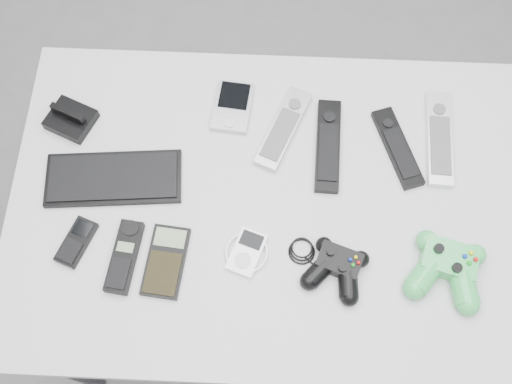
{
  "coord_description": "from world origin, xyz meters",
  "views": [
    {
      "loc": [
        0.02,
        -0.53,
        1.98
      ],
      "look_at": [
        -0.0,
        -0.03,
        0.81
      ],
      "focal_mm": 42.0,
      "sensor_mm": 36.0,
      "label": 1
    }
  ],
  "objects_px": {
    "remote_black_a": "(328,145)",
    "controller_green": "(448,267)",
    "remote_black_b": "(397,147)",
    "calculator": "(166,261)",
    "pda": "(233,107)",
    "remote_silver_b": "(439,138)",
    "mobile_phone": "(76,242)",
    "pda_keyboard": "(114,178)",
    "remote_silver_a": "(284,128)",
    "controller_black": "(337,267)",
    "desk": "(280,213)",
    "cordless_handset": "(124,257)",
    "mp3_player": "(247,252)"
  },
  "relations": [
    {
      "from": "mobile_phone",
      "to": "controller_green",
      "type": "xyz_separation_m",
      "value": [
        0.76,
        -0.03,
        0.02
      ]
    },
    {
      "from": "remote_silver_b",
      "to": "calculator",
      "type": "bearing_deg",
      "value": -149.52
    },
    {
      "from": "cordless_handset",
      "to": "controller_black",
      "type": "relative_size",
      "value": 0.73
    },
    {
      "from": "remote_silver_a",
      "to": "controller_green",
      "type": "distance_m",
      "value": 0.46
    },
    {
      "from": "remote_black_b",
      "to": "mobile_phone",
      "type": "bearing_deg",
      "value": -179.37
    },
    {
      "from": "pda_keyboard",
      "to": "controller_black",
      "type": "relative_size",
      "value": 1.4
    },
    {
      "from": "pda_keyboard",
      "to": "remote_black_a",
      "type": "bearing_deg",
      "value": 7.17
    },
    {
      "from": "remote_black_a",
      "to": "calculator",
      "type": "distance_m",
      "value": 0.43
    },
    {
      "from": "remote_silver_a",
      "to": "remote_black_b",
      "type": "bearing_deg",
      "value": 14.04
    },
    {
      "from": "desk",
      "to": "controller_black",
      "type": "relative_size",
      "value": 5.62
    },
    {
      "from": "remote_black_a",
      "to": "remote_silver_b",
      "type": "bearing_deg",
      "value": 8.47
    },
    {
      "from": "calculator",
      "to": "remote_black_a",
      "type": "bearing_deg",
      "value": 46.0
    },
    {
      "from": "desk",
      "to": "remote_black_a",
      "type": "distance_m",
      "value": 0.19
    },
    {
      "from": "mp3_player",
      "to": "controller_black",
      "type": "xyz_separation_m",
      "value": [
        0.18,
        -0.03,
        0.01
      ]
    },
    {
      "from": "pda",
      "to": "controller_green",
      "type": "distance_m",
      "value": 0.58
    },
    {
      "from": "cordless_handset",
      "to": "pda",
      "type": "bearing_deg",
      "value": 68.17
    },
    {
      "from": "mobile_phone",
      "to": "cordless_handset",
      "type": "distance_m",
      "value": 0.11
    },
    {
      "from": "calculator",
      "to": "pda_keyboard",
      "type": "bearing_deg",
      "value": 132.07
    },
    {
      "from": "mp3_player",
      "to": "mobile_phone",
      "type": "bearing_deg",
      "value": -161.96
    },
    {
      "from": "mobile_phone",
      "to": "controller_black",
      "type": "xyz_separation_m",
      "value": [
        0.54,
        -0.03,
        0.01
      ]
    },
    {
      "from": "calculator",
      "to": "controller_black",
      "type": "relative_size",
      "value": 0.73
    },
    {
      "from": "remote_black_b",
      "to": "controller_green",
      "type": "bearing_deg",
      "value": -92.62
    },
    {
      "from": "pda",
      "to": "calculator",
      "type": "distance_m",
      "value": 0.39
    },
    {
      "from": "remote_black_a",
      "to": "controller_green",
      "type": "distance_m",
      "value": 0.36
    },
    {
      "from": "pda_keyboard",
      "to": "remote_black_a",
      "type": "xyz_separation_m",
      "value": [
        0.46,
        0.1,
        0.0
      ]
    },
    {
      "from": "remote_black_b",
      "to": "calculator",
      "type": "bearing_deg",
      "value": -169.53
    },
    {
      "from": "mobile_phone",
      "to": "controller_green",
      "type": "relative_size",
      "value": 0.64
    },
    {
      "from": "desk",
      "to": "mp3_player",
      "type": "xyz_separation_m",
      "value": [
        -0.07,
        -0.12,
        0.08
      ]
    },
    {
      "from": "pda_keyboard",
      "to": "mobile_phone",
      "type": "xyz_separation_m",
      "value": [
        -0.06,
        -0.15,
        -0.0
      ]
    },
    {
      "from": "pda",
      "to": "remote_silver_b",
      "type": "height_order",
      "value": "remote_silver_b"
    },
    {
      "from": "remote_silver_a",
      "to": "remote_silver_b",
      "type": "xyz_separation_m",
      "value": [
        0.35,
        -0.01,
        0.0
      ]
    },
    {
      "from": "mp3_player",
      "to": "pda_keyboard",
      "type": "bearing_deg",
      "value": 171.59
    },
    {
      "from": "remote_silver_a",
      "to": "remote_silver_b",
      "type": "height_order",
      "value": "same"
    },
    {
      "from": "controller_black",
      "to": "remote_silver_b",
      "type": "bearing_deg",
      "value": 72.64
    },
    {
      "from": "desk",
      "to": "remote_silver_a",
      "type": "height_order",
      "value": "remote_silver_a"
    },
    {
      "from": "pda",
      "to": "remote_black_b",
      "type": "relative_size",
      "value": 0.65
    },
    {
      "from": "controller_green",
      "to": "desk",
      "type": "bearing_deg",
      "value": 172.88
    },
    {
      "from": "controller_black",
      "to": "desk",
      "type": "bearing_deg",
      "value": 148.06
    },
    {
      "from": "pda",
      "to": "controller_green",
      "type": "xyz_separation_m",
      "value": [
        0.45,
        -0.36,
        0.02
      ]
    },
    {
      "from": "controller_green",
      "to": "mp3_player",
      "type": "bearing_deg",
      "value": -167.64
    },
    {
      "from": "pda_keyboard",
      "to": "pda",
      "type": "relative_size",
      "value": 2.28
    },
    {
      "from": "mp3_player",
      "to": "controller_black",
      "type": "height_order",
      "value": "controller_black"
    },
    {
      "from": "desk",
      "to": "remote_black_b",
      "type": "xyz_separation_m",
      "value": [
        0.25,
        0.14,
        0.08
      ]
    },
    {
      "from": "pda_keyboard",
      "to": "mobile_phone",
      "type": "height_order",
      "value": "same"
    },
    {
      "from": "remote_black_b",
      "to": "mp3_player",
      "type": "relative_size",
      "value": 2.07
    },
    {
      "from": "controller_black",
      "to": "cordless_handset",
      "type": "bearing_deg",
      "value": -161.19
    },
    {
      "from": "remote_silver_b",
      "to": "calculator",
      "type": "relative_size",
      "value": 1.53
    },
    {
      "from": "pda",
      "to": "calculator",
      "type": "height_order",
      "value": "pda"
    },
    {
      "from": "remote_black_a",
      "to": "calculator",
      "type": "height_order",
      "value": "remote_black_a"
    },
    {
      "from": "remote_silver_a",
      "to": "mp3_player",
      "type": "height_order",
      "value": "remote_silver_a"
    }
  ]
}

